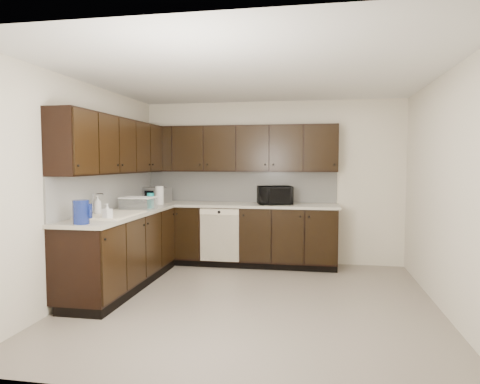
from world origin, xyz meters
name	(u,v)px	position (x,y,z in m)	size (l,w,h in m)	color
floor	(253,302)	(0.00, 0.00, 0.00)	(4.00, 4.00, 0.00)	gray
ceiling	(253,75)	(0.00, 0.00, 2.50)	(4.00, 4.00, 0.00)	white
wall_back	(271,182)	(0.00, 2.00, 1.25)	(4.00, 0.02, 2.50)	beige
wall_left	(86,189)	(-2.00, 0.00, 1.25)	(0.02, 4.00, 2.50)	beige
wall_right	(447,193)	(2.00, 0.00, 1.25)	(0.02, 4.00, 2.50)	beige
wall_front	(208,211)	(0.00, -2.00, 1.25)	(4.00, 0.02, 2.50)	beige
lower_cabinets	(194,244)	(-1.01, 1.11, 0.41)	(3.00, 2.80, 0.90)	black
countertop	(193,208)	(-1.01, 1.11, 0.92)	(3.03, 2.83, 0.04)	#BBB5A3
backsplash	(183,189)	(-1.22, 1.32, 1.18)	(3.00, 2.80, 0.48)	silver
upper_cabinets	(188,148)	(-1.10, 1.20, 1.77)	(3.00, 2.80, 0.70)	black
dishwasher	(219,232)	(-0.70, 1.41, 0.55)	(0.58, 0.04, 0.78)	beige
sink	(111,221)	(-1.68, -0.01, 0.88)	(0.54, 0.82, 0.42)	beige
microwave	(275,195)	(0.08, 1.65, 1.08)	(0.49, 0.33, 0.27)	black
soap_bottle_a	(107,212)	(-1.55, -0.35, 1.03)	(0.08, 0.08, 0.18)	gray
soap_bottle_b	(98,205)	(-1.84, -0.01, 1.06)	(0.09, 0.09, 0.23)	gray
toaster_oven	(157,195)	(-1.75, 1.66, 1.06)	(0.37, 0.28, 0.23)	#AAAAAC
storage_bin	(138,203)	(-1.63, 0.67, 1.02)	(0.40, 0.30, 0.16)	silver
blue_pitcher	(81,212)	(-1.65, -0.70, 1.06)	(0.16, 0.16, 0.24)	navy
teal_tumbler	(151,201)	(-1.52, 0.83, 1.04)	(0.09, 0.09, 0.21)	#0C898C
paper_towel_roll	(160,195)	(-1.59, 1.35, 1.08)	(0.12, 0.12, 0.27)	silver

